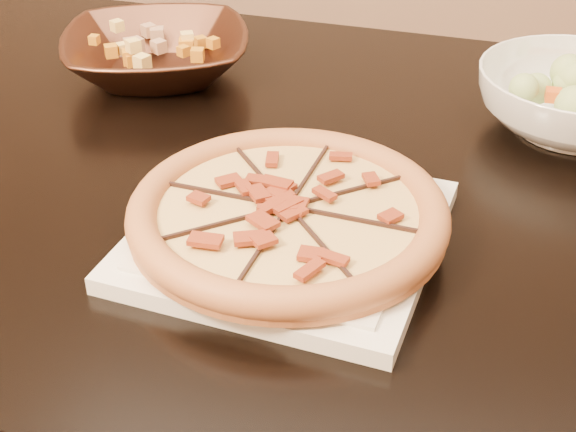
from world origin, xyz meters
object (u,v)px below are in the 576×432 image
pizza (288,212)px  dining_table (258,228)px  plate (288,233)px  bronze_bowl (157,54)px

pizza → dining_table: bearing=115.2°
plate → bronze_bowl: bronze_bowl is taller
pizza → bronze_bowl: size_ratio=1.22×
pizza → bronze_bowl: 0.44m
dining_table → pizza: 0.22m
dining_table → plate: size_ratio=4.66×
plate → bronze_bowl: size_ratio=1.23×
dining_table → plate: (0.08, -0.16, 0.11)m
pizza → plate: bearing=-67.6°
plate → dining_table: bearing=115.2°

